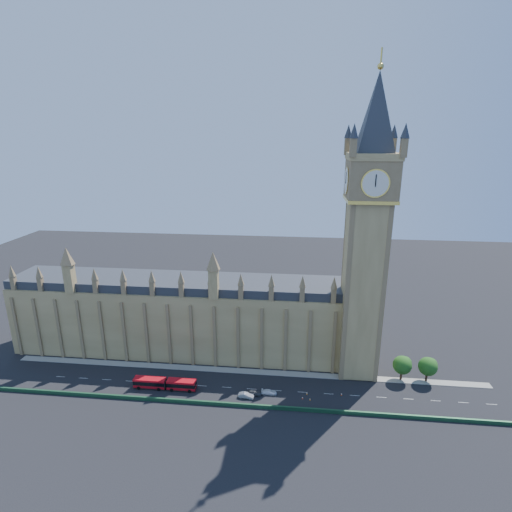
# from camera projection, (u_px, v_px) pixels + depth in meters

# --- Properties ---
(ground) EXTENTS (400.00, 400.00, 0.00)m
(ground) POSITION_uv_depth(u_px,v_px,m) (239.00, 388.00, 126.42)
(ground) COLOR black
(ground) RESTS_ON ground
(palace_westminster) EXTENTS (120.00, 20.00, 28.00)m
(palace_westminster) POSITION_uv_depth(u_px,v_px,m) (180.00, 315.00, 145.84)
(palace_westminster) COLOR #977D49
(palace_westminster) RESTS_ON ground
(elizabeth_tower) EXTENTS (20.59, 20.59, 105.00)m
(elizabeth_tower) POSITION_uv_depth(u_px,v_px,m) (368.00, 212.00, 120.14)
(elizabeth_tower) COLOR #977D49
(elizabeth_tower) RESTS_ON ground
(bridge_parapet) EXTENTS (160.00, 0.60, 1.20)m
(bridge_parapet) POSITION_uv_depth(u_px,v_px,m) (235.00, 405.00, 117.68)
(bridge_parapet) COLOR #1E4C2D
(bridge_parapet) RESTS_ON ground
(kerb_north) EXTENTS (160.00, 3.00, 0.16)m
(kerb_north) POSITION_uv_depth(u_px,v_px,m) (243.00, 371.00, 135.44)
(kerb_north) COLOR gray
(kerb_north) RESTS_ON ground
(tree_east_near) EXTENTS (6.00, 6.00, 8.50)m
(tree_east_near) POSITION_uv_depth(u_px,v_px,m) (403.00, 365.00, 129.17)
(tree_east_near) COLOR #382619
(tree_east_near) RESTS_ON ground
(tree_east_far) EXTENTS (6.00, 6.00, 8.50)m
(tree_east_far) POSITION_uv_depth(u_px,v_px,m) (429.00, 366.00, 128.37)
(tree_east_far) COLOR #382619
(tree_east_far) RESTS_ON ground
(red_bus) EXTENTS (19.86, 3.20, 3.38)m
(red_bus) POSITION_uv_depth(u_px,v_px,m) (165.00, 384.00, 125.75)
(red_bus) COLOR red
(red_bus) RESTS_ON ground
(car_grey) EXTENTS (4.62, 2.05, 1.55)m
(car_grey) POSITION_uv_depth(u_px,v_px,m) (254.00, 393.00, 122.89)
(car_grey) COLOR #3D4045
(car_grey) RESTS_ON ground
(car_silver) EXTENTS (4.93, 2.25, 1.57)m
(car_silver) POSITION_uv_depth(u_px,v_px,m) (246.00, 395.00, 121.60)
(car_silver) COLOR #989A9F
(car_silver) RESTS_ON ground
(car_white) EXTENTS (4.79, 2.05, 1.38)m
(car_white) POSITION_uv_depth(u_px,v_px,m) (269.00, 392.00, 123.33)
(car_white) COLOR white
(car_white) RESTS_ON ground
(cone_a) EXTENTS (0.43, 0.43, 0.63)m
(cone_a) POSITION_uv_depth(u_px,v_px,m) (310.00, 399.00, 120.59)
(cone_a) COLOR black
(cone_a) RESTS_ON ground
(cone_b) EXTENTS (0.55, 0.55, 0.69)m
(cone_b) POSITION_uv_depth(u_px,v_px,m) (341.00, 394.00, 122.83)
(cone_b) COLOR black
(cone_b) RESTS_ON ground
(cone_c) EXTENTS (0.49, 0.49, 0.63)m
(cone_c) POSITION_uv_depth(u_px,v_px,m) (303.00, 398.00, 121.21)
(cone_c) COLOR black
(cone_c) RESTS_ON ground
(cone_d) EXTENTS (0.53, 0.53, 0.69)m
(cone_d) POSITION_uv_depth(u_px,v_px,m) (307.00, 393.00, 123.26)
(cone_d) COLOR black
(cone_d) RESTS_ON ground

